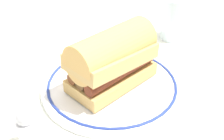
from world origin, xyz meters
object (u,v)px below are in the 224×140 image
object	(u,v)px
plate	(112,85)
drinking_glass	(174,21)
sausage_sandwich	(112,58)
salt_shaker	(27,128)

from	to	relation	value
plate	drinking_glass	bearing A→B (deg)	33.05
plate	drinking_glass	world-z (taller)	drinking_glass
sausage_sandwich	drinking_glass	size ratio (longest dim) A/B	1.84
drinking_glass	salt_shaker	world-z (taller)	drinking_glass
plate	sausage_sandwich	world-z (taller)	sausage_sandwich
sausage_sandwich	salt_shaker	distance (m)	0.20
salt_shaker	plate	bearing A→B (deg)	27.55
sausage_sandwich	drinking_glass	xyz separation A→B (m)	(0.23, 0.15, -0.03)
plate	sausage_sandwich	bearing A→B (deg)	-153.43
plate	drinking_glass	xyz separation A→B (m)	(0.23, 0.15, 0.04)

